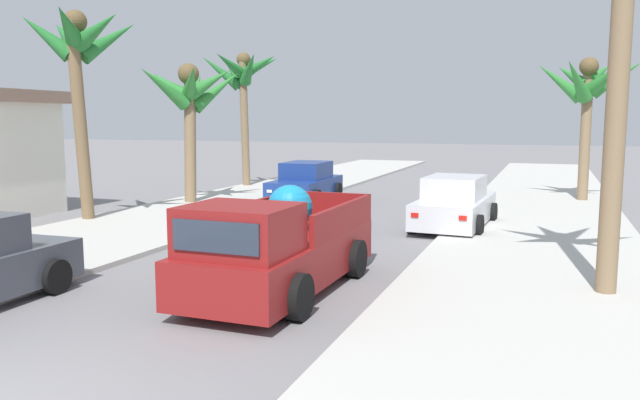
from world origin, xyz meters
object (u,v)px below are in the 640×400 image
object	(u,v)px
palm_tree_right_mid	(588,86)
palm_tree_left_fore	(188,93)
pickup_truck	(277,249)
car_right_near	(306,183)
palm_tree_left_back	(78,52)
car_left_near	(455,204)
palm_tree_left_mid	(243,76)

from	to	relation	value
palm_tree_right_mid	palm_tree_left_fore	bearing A→B (deg)	-157.90
pickup_truck	car_right_near	world-z (taller)	pickup_truck
palm_tree_left_back	palm_tree_right_mid	bearing A→B (deg)	35.81
palm_tree_right_mid	palm_tree_left_back	world-z (taller)	palm_tree_left_back
car_left_near	palm_tree_left_fore	xyz separation A→B (m)	(-10.06, 1.86, 3.41)
palm_tree_left_mid	palm_tree_right_mid	bearing A→B (deg)	-0.92
palm_tree_left_back	palm_tree_left_mid	bearing A→B (deg)	90.39
palm_tree_left_fore	palm_tree_right_mid	world-z (taller)	palm_tree_right_mid
car_right_near	palm_tree_left_back	size ratio (longest dim) A/B	0.67
car_right_near	palm_tree_left_mid	size ratio (longest dim) A/B	0.69
car_right_near	palm_tree_left_mid	distance (m)	7.26
pickup_truck	palm_tree_left_mid	xyz separation A→B (m)	(-8.78, 15.76, 4.34)
car_left_near	palm_tree_left_mid	world-z (taller)	palm_tree_left_mid
car_right_near	palm_tree_left_mid	world-z (taller)	palm_tree_left_mid
palm_tree_left_fore	palm_tree_left_back	xyz separation A→B (m)	(-0.68, -4.86, 1.03)
car_right_near	palm_tree_left_mid	xyz separation A→B (m)	(-4.50, 3.56, 4.44)
palm_tree_left_mid	car_right_near	bearing A→B (deg)	-38.29
car_left_near	palm_tree_left_back	world-z (taller)	palm_tree_left_back
car_left_near	palm_tree_left_fore	world-z (taller)	palm_tree_left_fore
car_left_near	palm_tree_right_mid	bearing A→B (deg)	63.24
palm_tree_left_mid	palm_tree_right_mid	world-z (taller)	palm_tree_left_mid
car_left_near	car_right_near	distance (m)	7.56
pickup_truck	palm_tree_left_back	distance (m)	10.96
car_left_near	palm_tree_left_mid	xyz separation A→B (m)	(-10.82, 7.71, 4.44)
car_right_near	palm_tree_left_fore	xyz separation A→B (m)	(-3.75, -2.29, 3.41)
palm_tree_right_mid	car_right_near	bearing A→B (deg)	-161.77
palm_tree_left_mid	palm_tree_right_mid	distance (m)	14.61
car_left_near	car_right_near	xyz separation A→B (m)	(-6.31, 4.16, 0.00)
palm_tree_left_mid	palm_tree_left_back	size ratio (longest dim) A/B	0.98
pickup_truck	palm_tree_left_fore	xyz separation A→B (m)	(-8.02, 9.90, 3.31)
pickup_truck	palm_tree_right_mid	xyz separation A→B (m)	(5.81, 15.52, 3.59)
car_right_near	palm_tree_left_fore	distance (m)	5.56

